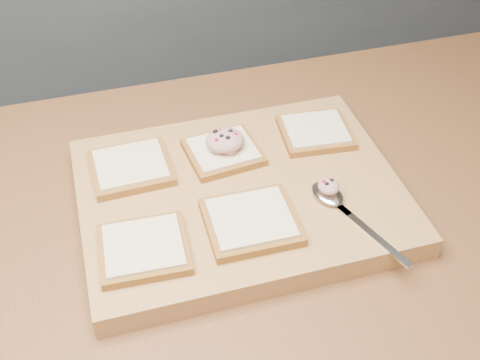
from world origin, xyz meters
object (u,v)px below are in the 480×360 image
object	(u,v)px
cutting_board	(240,196)
spoon	(334,200)
bread_far_center	(223,152)
tuna_salad_dollop	(225,140)

from	to	relation	value
cutting_board	spoon	bearing A→B (deg)	-29.74
bread_far_center	tuna_salad_dollop	xyz separation A→B (m)	(0.00, 0.00, 0.02)
bread_far_center	spoon	xyz separation A→B (m)	(0.13, -0.15, -0.00)
cutting_board	spoon	distance (m)	0.15
bread_far_center	tuna_salad_dollop	world-z (taller)	tuna_salad_dollop
spoon	cutting_board	bearing A→B (deg)	150.26
cutting_board	bread_far_center	size ratio (longest dim) A/B	3.94
bread_far_center	spoon	world-z (taller)	bread_far_center
tuna_salad_dollop	spoon	xyz separation A→B (m)	(0.13, -0.15, -0.03)
cutting_board	spoon	world-z (taller)	spoon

